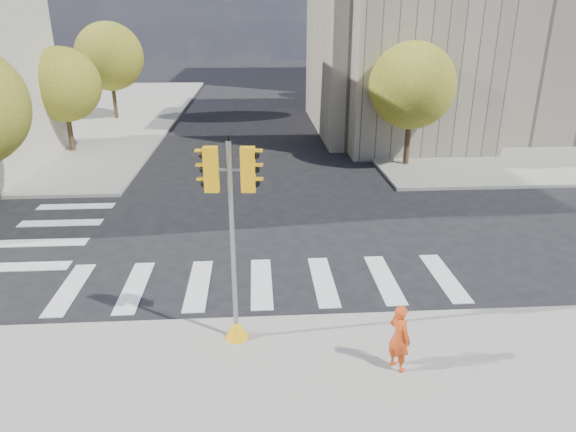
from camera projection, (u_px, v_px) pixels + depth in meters
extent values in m
plane|color=black|center=(264.00, 253.00, 16.67)|extent=(160.00, 160.00, 0.00)
cube|color=gray|center=(501.00, 110.00, 42.02)|extent=(28.00, 40.00, 0.15)
cube|color=gray|center=(514.00, 20.00, 33.75)|extent=(26.00, 14.00, 14.00)
cube|color=gray|center=(417.00, 20.00, 28.62)|extent=(8.00, 8.00, 14.00)
cylinder|color=#382616|center=(71.00, 134.00, 28.67)|extent=(0.28, 0.28, 2.17)
sphere|color=#506E1F|center=(63.00, 85.00, 27.70)|extent=(4.00, 4.00, 4.00)
cylinder|color=#382616|center=(115.00, 102.00, 37.89)|extent=(0.28, 0.28, 2.62)
sphere|color=#506E1F|center=(109.00, 56.00, 36.72)|extent=(4.80, 4.80, 4.80)
cylinder|color=#382616|center=(407.00, 144.00, 25.99)|extent=(0.28, 0.28, 2.38)
sphere|color=#506E1F|center=(412.00, 86.00, 24.95)|extent=(4.20, 4.20, 4.20)
cylinder|color=#382616|center=(361.00, 105.00, 37.12)|extent=(0.28, 0.28, 2.52)
sphere|color=#506E1F|center=(363.00, 60.00, 36.00)|extent=(4.60, 4.60, 4.60)
cylinder|color=#382616|center=(336.00, 86.00, 48.33)|extent=(0.28, 0.28, 2.27)
sphere|color=#506E1F|center=(337.00, 55.00, 47.34)|extent=(4.00, 4.00, 4.00)
cylinder|color=black|center=(400.00, 75.00, 28.67)|extent=(0.12, 0.12, 8.00)
cylinder|color=black|center=(354.00, 57.00, 41.69)|extent=(0.12, 0.12, 8.00)
cube|color=black|center=(357.00, 4.00, 40.24)|extent=(0.35, 0.18, 0.22)
cone|color=#F7AC0D|center=(236.00, 328.00, 11.95)|extent=(0.56, 0.56, 0.50)
cylinder|color=gray|center=(233.00, 247.00, 11.19)|extent=(0.11, 0.11, 4.69)
cylinder|color=black|center=(228.00, 138.00, 10.32)|extent=(0.07, 0.07, 0.12)
cylinder|color=gray|center=(230.00, 170.00, 10.56)|extent=(0.90, 0.12, 0.06)
cube|color=#F7AC0D|center=(211.00, 170.00, 10.56)|extent=(0.31, 0.24, 0.95)
cube|color=#F7AC0D|center=(248.00, 170.00, 10.56)|extent=(0.31, 0.24, 0.95)
imported|color=#D54314|center=(399.00, 337.00, 10.73)|extent=(0.60, 0.66, 1.52)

